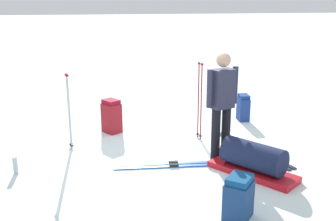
{
  "coord_description": "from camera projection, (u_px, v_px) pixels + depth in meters",
  "views": [
    {
      "loc": [
        6.39,
        -0.86,
        2.59
      ],
      "look_at": [
        0.0,
        0.0,
        0.7
      ],
      "focal_mm": 44.11,
      "sensor_mm": 36.0,
      "label": 1
    }
  ],
  "objects": [
    {
      "name": "ground_plane",
      "position": [
        168.0,
        150.0,
        6.92
      ],
      "size": [
        80.0,
        80.0,
        0.0
      ],
      "primitive_type": "plane",
      "color": "white"
    },
    {
      "name": "skier_standing",
      "position": [
        222.0,
        101.0,
        6.31
      ],
      "size": [
        0.34,
        0.53,
        1.7
      ],
      "color": "black",
      "rests_on": "ground_plane"
    },
    {
      "name": "ski_pair_near",
      "position": [
        174.0,
        165.0,
        6.32
      ],
      "size": [
        0.23,
        1.83,
        0.05
      ],
      "color": "#1C51AB",
      "rests_on": "ground_plane"
    },
    {
      "name": "ski_pair_far",
      "position": [
        252.0,
        149.0,
        6.95
      ],
      "size": [
        1.81,
        0.82,
        0.05
      ],
      "color": "black",
      "rests_on": "ground_plane"
    },
    {
      "name": "backpack_large_dark",
      "position": [
        239.0,
        198.0,
        4.81
      ],
      "size": [
        0.45,
        0.43,
        0.53
      ],
      "color": "navy",
      "rests_on": "ground_plane"
    },
    {
      "name": "backpack_bright",
      "position": [
        112.0,
        116.0,
        7.72
      ],
      "size": [
        0.42,
        0.4,
        0.63
      ],
      "color": "maroon",
      "rests_on": "ground_plane"
    },
    {
      "name": "backpack_small_spare",
      "position": [
        243.0,
        108.0,
        8.46
      ],
      "size": [
        0.32,
        0.22,
        0.54
      ],
      "color": "navy",
      "rests_on": "ground_plane"
    },
    {
      "name": "ski_poles_planted_near",
      "position": [
        200.0,
        97.0,
        7.28
      ],
      "size": [
        0.17,
        0.1,
        1.39
      ],
      "color": "maroon",
      "rests_on": "ground_plane"
    },
    {
      "name": "ski_poles_planted_far",
      "position": [
        69.0,
        108.0,
        6.82
      ],
      "size": [
        0.15,
        0.09,
        1.29
      ],
      "color": "#B2B1BC",
      "rests_on": "ground_plane"
    },
    {
      "name": "gear_sled",
      "position": [
        253.0,
        160.0,
        5.96
      ],
      "size": [
        1.3,
        1.19,
        0.49
      ],
      "color": "red",
      "rests_on": "ground_plane"
    },
    {
      "name": "thermos_bottle",
      "position": [
        15.0,
        166.0,
        6.01
      ],
      "size": [
        0.07,
        0.07,
        0.26
      ],
      "primitive_type": "cylinder",
      "color": "#ACBDBE",
      "rests_on": "ground_plane"
    }
  ]
}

